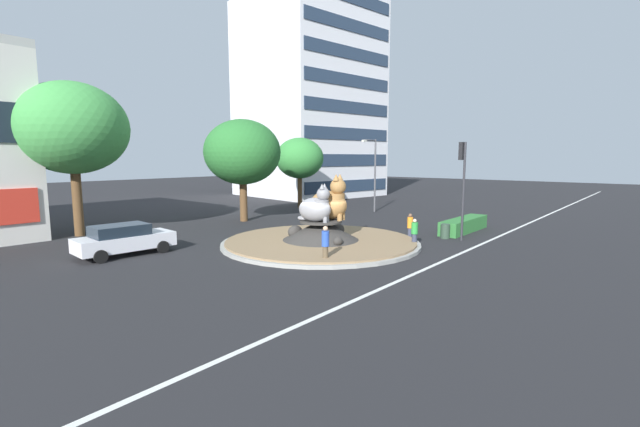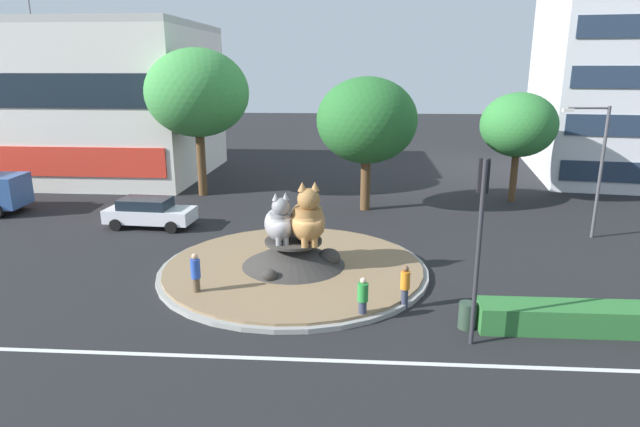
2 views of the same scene
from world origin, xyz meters
TOP-DOWN VIEW (x-y plane):
  - ground_plane at (0.00, 0.00)m, footprint 160.00×160.00m
  - lane_centreline at (0.00, -7.13)m, footprint 112.00×0.20m
  - roundabout_island at (0.01, 0.01)m, footprint 11.33×11.33m
  - cat_statue_grey at (-0.55, -0.15)m, footprint 1.73×2.28m
  - cat_statue_tabby at (0.63, -0.20)m, footprint 1.88×2.82m
  - traffic_light_mast at (6.27, -5.71)m, footprint 0.34×0.46m
  - office_tower at (24.48, 22.29)m, footprint 16.73×16.81m
  - clipped_hedge_strip at (9.48, -4.70)m, footprint 5.61×1.20m
  - broadleaf_tree_behind_island at (-7.73, 13.61)m, footprint 6.66×6.66m
  - second_tree_near_tower at (3.17, 10.46)m, footprint 5.89×5.89m
  - third_tree_left at (12.65, 13.15)m, footprint 4.69×4.69m
  - streetlight_arm at (14.37, 5.66)m, footprint 2.29×0.30m
  - pedestrian_orange_shirt at (4.39, -3.36)m, footprint 0.34×0.34m
  - pedestrian_green_shirt at (2.87, -4.44)m, footprint 0.37×0.37m
  - pedestrian_blue_shirt at (-3.30, -3.02)m, footprint 0.36×0.36m
  - sedan_on_far_lane at (-8.53, 5.99)m, footprint 4.79×2.34m
  - litter_bin at (6.32, -4.75)m, footprint 0.56×0.56m

SIDE VIEW (x-z plane):
  - ground_plane at x=0.00m, z-range 0.00..0.00m
  - lane_centreline at x=0.00m, z-range 0.00..0.01m
  - roundabout_island at x=0.01m, z-range -0.28..1.12m
  - clipped_hedge_strip at x=9.48m, z-range 0.00..0.90m
  - litter_bin at x=6.32m, z-range 0.00..0.90m
  - pedestrian_green_shirt at x=2.87m, z-range 0.03..1.61m
  - sedan_on_far_lane at x=-8.53m, z-range 0.04..1.63m
  - pedestrian_orange_shirt at x=4.39m, z-range 0.05..1.67m
  - pedestrian_blue_shirt at x=-3.30m, z-range 0.06..1.84m
  - cat_statue_grey at x=-0.55m, z-range 1.11..3.26m
  - cat_statue_tabby at x=0.63m, z-range 1.04..3.69m
  - streetlight_arm at x=14.37m, z-range 0.59..7.18m
  - traffic_light_mast at x=6.27m, z-range 1.11..6.98m
  - third_tree_left at x=12.65m, z-range 1.43..8.33m
  - second_tree_near_tower at x=3.17m, z-range 1.42..9.30m
  - broadleaf_tree_behind_island at x=-7.73m, z-range 1.94..11.55m
  - office_tower at x=24.48m, z-range 0.00..24.84m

